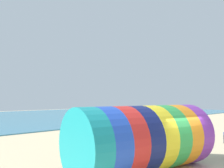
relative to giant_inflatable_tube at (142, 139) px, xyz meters
name	(u,v)px	position (x,y,z in m)	size (l,w,h in m)	color
giant_inflatable_tube	(142,139)	(0.00, 0.00, 0.00)	(7.34, 4.13, 3.06)	teal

